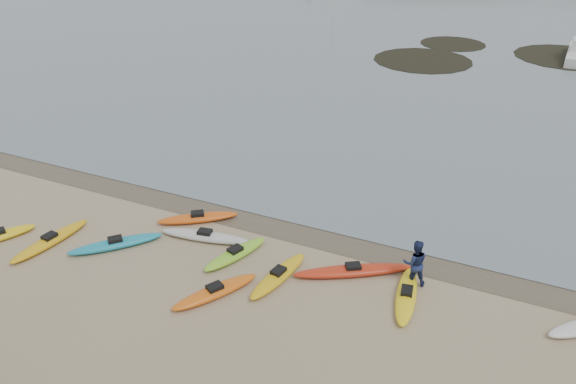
% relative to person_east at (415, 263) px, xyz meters
% --- Properties ---
extents(ground, '(600.00, 600.00, 0.00)m').
position_rel_person_east_xyz_m(ground, '(-5.97, 1.99, -0.92)').
color(ground, tan).
rests_on(ground, ground).
extents(wet_sand, '(60.00, 60.00, 0.00)m').
position_rel_person_east_xyz_m(wet_sand, '(-5.97, 1.69, -0.92)').
color(wet_sand, brown).
rests_on(wet_sand, ground).
extents(kayaks, '(24.55, 7.46, 0.34)m').
position_rel_person_east_xyz_m(kayaks, '(-6.67, -1.68, -0.75)').
color(kayaks, silver).
rests_on(kayaks, ground).
extents(person_east, '(1.09, 0.99, 1.84)m').
position_rel_person_east_xyz_m(person_east, '(0.00, 0.00, 0.00)').
color(person_east, navy).
rests_on(person_east, ground).
extents(kelp_mats, '(19.69, 14.85, 0.04)m').
position_rel_person_east_xyz_m(kelp_mats, '(-1.60, 34.60, -0.89)').
color(kelp_mats, black).
rests_on(kelp_mats, water).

